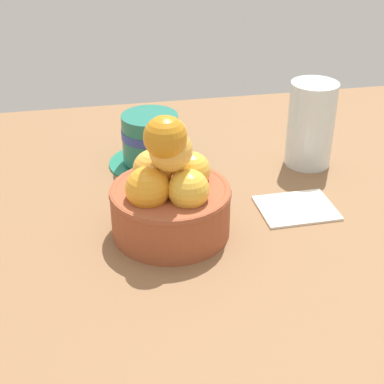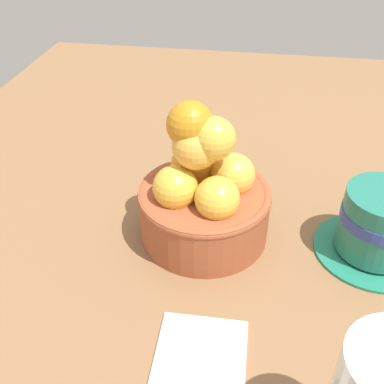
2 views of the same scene
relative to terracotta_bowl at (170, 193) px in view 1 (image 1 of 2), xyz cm
name	(u,v)px [view 1 (image 1 of 2)]	position (x,y,z in cm)	size (l,w,h in cm)	color
ground_plane	(172,246)	(-0.07, -0.11, -7.16)	(115.90, 81.24, 4.00)	brown
terracotta_bowl	(170,193)	(0.00, 0.00, 0.00)	(13.56, 13.56, 14.86)	#9E4C2D
coffee_cup	(150,141)	(0.04, -17.46, -1.67)	(11.68, 11.68, 7.28)	#217B60
water_glass	(311,124)	(-21.52, -13.52, 0.69)	(6.35, 6.35, 11.70)	silver
folded_napkin	(296,207)	(-15.81, -2.00, -4.86)	(9.10, 7.31, 0.60)	white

